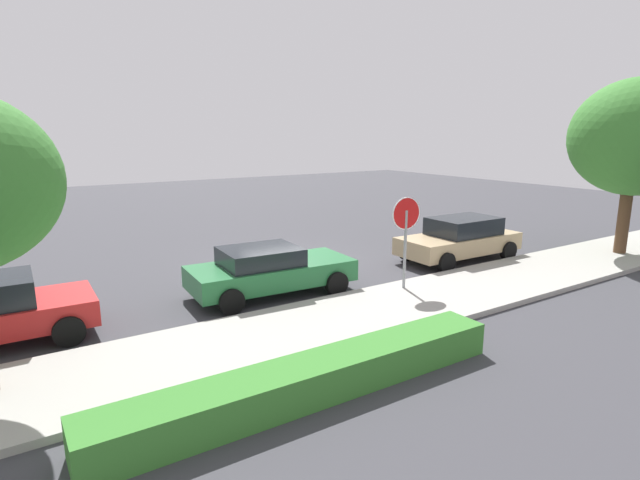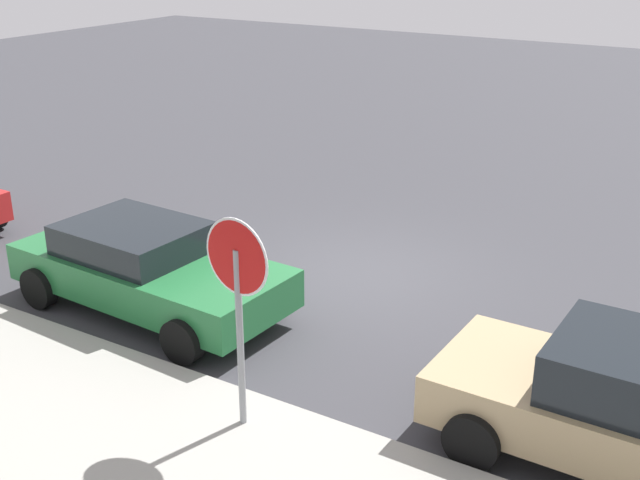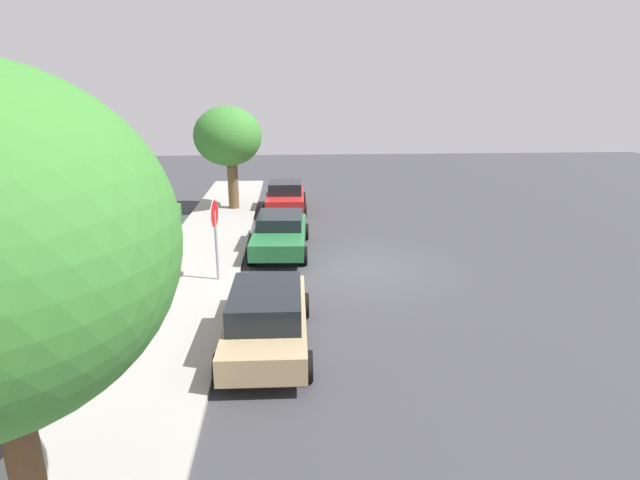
{
  "view_description": "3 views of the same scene",
  "coord_description": "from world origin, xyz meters",
  "px_view_note": "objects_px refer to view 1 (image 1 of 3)",
  "views": [
    {
      "loc": [
        7.93,
        14.34,
        4.31
      ],
      "look_at": [
        -0.81,
        0.81,
        0.8
      ],
      "focal_mm": 28.0,
      "sensor_mm": 36.0,
      "label": 1
    },
    {
      "loc": [
        -5.86,
        10.85,
        5.47
      ],
      "look_at": [
        -0.5,
        2.05,
        1.4
      ],
      "focal_mm": 45.0,
      "sensor_mm": 36.0,
      "label": 2
    },
    {
      "loc": [
        -15.45,
        2.45,
        5.72
      ],
      "look_at": [
        -0.63,
        1.51,
        1.2
      ],
      "focal_mm": 28.0,
      "sensor_mm": 36.0,
      "label": 3
    }
  ],
  "objects_px": {
    "parked_car_green": "(269,270)",
    "stop_sign": "(406,227)",
    "parked_car_tan": "(460,238)",
    "street_tree_near_corner": "(637,138)"
  },
  "relations": [
    {
      "from": "parked_car_green",
      "to": "stop_sign",
      "type": "bearing_deg",
      "value": 149.5
    },
    {
      "from": "stop_sign",
      "to": "parked_car_tan",
      "type": "distance_m",
      "value": 4.48
    },
    {
      "from": "street_tree_near_corner",
      "to": "parked_car_green",
      "type": "bearing_deg",
      "value": -13.54
    },
    {
      "from": "stop_sign",
      "to": "parked_car_green",
      "type": "relative_size",
      "value": 0.59
    },
    {
      "from": "stop_sign",
      "to": "parked_car_tan",
      "type": "height_order",
      "value": "stop_sign"
    },
    {
      "from": "stop_sign",
      "to": "parked_car_tan",
      "type": "relative_size",
      "value": 0.6
    },
    {
      "from": "parked_car_green",
      "to": "parked_car_tan",
      "type": "bearing_deg",
      "value": 178.37
    },
    {
      "from": "stop_sign",
      "to": "street_tree_near_corner",
      "type": "distance_m",
      "value": 9.57
    },
    {
      "from": "stop_sign",
      "to": "parked_car_green",
      "type": "height_order",
      "value": "stop_sign"
    },
    {
      "from": "stop_sign",
      "to": "parked_car_green",
      "type": "bearing_deg",
      "value": -30.5
    }
  ]
}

